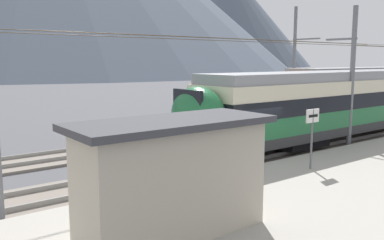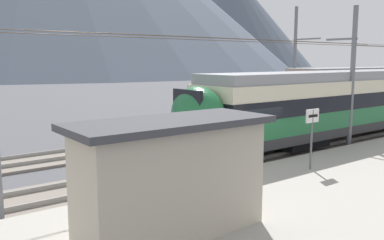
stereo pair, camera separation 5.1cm
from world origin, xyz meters
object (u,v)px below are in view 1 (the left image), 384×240
Objects in this scene: potted_plant_platform_edge at (218,184)px; platform_shelter at (173,176)px; platform_sign at (312,125)px; handbag_beside_passenger at (126,211)px; passenger_walking at (106,182)px; train_near_platform at (381,97)px; catenary_mast_far_side at (296,62)px; catenary_mast_mid at (350,75)px.

potted_plant_platform_edge is 3.05m from platform_shelter.
platform_shelter reaches higher than platform_sign.
handbag_beside_passenger is 2.96m from potted_plant_platform_edge.
train_near_platform is at bearing 9.62° from passenger_walking.
platform_sign is at bearing -162.84° from train_near_platform.
platform_sign reaches higher than passenger_walking.
catenary_mast_far_side is 23.38m from platform_shelter.
catenary_mast_far_side reaches higher than catenary_mast_mid.
catenary_mast_mid is 8.33× the size of platform_shelter.
passenger_walking is 3.43m from potted_plant_platform_edge.
catenary_mast_mid is 11.44m from potted_plant_platform_edge.
train_near_platform is 0.74× the size of catenary_mast_far_side.
platform_sign is 0.47× the size of platform_shelter.
catenary_mast_far_side is 20.67m from potted_plant_platform_edge.
catenary_mast_far_side is at bearing 41.20° from platform_sign.
handbag_beside_passenger is (-7.83, -0.09, -1.51)m from platform_sign.
platform_sign is (-5.88, -2.21, -1.64)m from catenary_mast_mid.
handbag_beside_passenger is 0.09× the size of platform_shelter.
passenger_walking is at bearing 170.94° from potted_plant_platform_edge.
handbag_beside_passenger is at bearing -151.71° from catenary_mast_far_side.
passenger_walking is at bearing 112.97° from platform_shelter.
catenary_mast_far_side is at bearing 83.32° from train_near_platform.
platform_shelter is at bearing -167.24° from platform_sign.
catenary_mast_mid is 14.00m from platform_shelter.
potted_plant_platform_edge is at bearing -9.06° from passenger_walking.
train_near_platform is 19.91m from passenger_walking.
train_near_platform is 6.19× the size of platform_shelter.
catenary_mast_far_side reaches higher than passenger_walking.
catenary_mast_mid is 23.57× the size of passenger_walking.
platform_shelter is at bearing -152.24° from potted_plant_platform_edge.
platform_sign is (-12.22, -10.70, -2.27)m from catenary_mast_far_side.
catenary_mast_mid is at bearing -166.66° from train_near_platform.
passenger_walking is at bearing -152.80° from catenary_mast_far_side.
train_near_platform is 17.51× the size of passenger_walking.
platform_sign is at bearing -159.40° from catenary_mast_mid.
train_near_platform is at bearing 15.45° from platform_shelter.
potted_plant_platform_edge is (-16.27, -3.86, -1.45)m from train_near_platform.
catenary_mast_far_side reaches higher than potted_plant_platform_edge.
catenary_mast_far_side reaches higher than train_near_platform.
potted_plant_platform_edge reaches higher than handbag_beside_passenger.
platform_sign is at bearing 12.76° from platform_shelter.
platform_shelter is (-18.82, -5.20, -0.46)m from train_near_platform.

